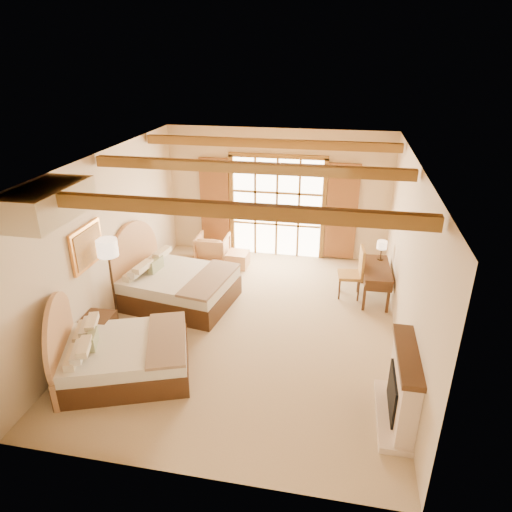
% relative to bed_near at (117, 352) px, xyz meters
% --- Properties ---
extents(floor, '(7.00, 7.00, 0.00)m').
position_rel_bed_near_xyz_m(floor, '(1.82, 1.80, -0.40)').
color(floor, tan).
rests_on(floor, ground).
extents(wall_back, '(5.50, 0.00, 5.50)m').
position_rel_bed_near_xyz_m(wall_back, '(1.82, 5.30, 1.20)').
color(wall_back, beige).
rests_on(wall_back, ground).
extents(wall_left, '(0.00, 7.00, 7.00)m').
position_rel_bed_near_xyz_m(wall_left, '(-0.93, 1.80, 1.20)').
color(wall_left, beige).
rests_on(wall_left, ground).
extents(wall_right, '(0.00, 7.00, 7.00)m').
position_rel_bed_near_xyz_m(wall_right, '(4.57, 1.80, 1.20)').
color(wall_right, beige).
rests_on(wall_right, ground).
extents(ceiling, '(7.00, 7.00, 0.00)m').
position_rel_bed_near_xyz_m(ceiling, '(1.82, 1.80, 2.80)').
color(ceiling, '#BD833A').
rests_on(ceiling, ground).
extents(ceiling_beams, '(5.39, 4.60, 0.18)m').
position_rel_bed_near_xyz_m(ceiling_beams, '(1.82, 1.80, 2.68)').
color(ceiling_beams, brown).
rests_on(ceiling_beams, ceiling).
extents(french_doors, '(3.95, 0.08, 2.60)m').
position_rel_bed_near_xyz_m(french_doors, '(1.82, 5.24, 0.85)').
color(french_doors, white).
rests_on(french_doors, ground).
extents(fireplace, '(0.46, 1.40, 1.16)m').
position_rel_bed_near_xyz_m(fireplace, '(4.41, -0.20, 0.11)').
color(fireplace, beige).
rests_on(fireplace, ground).
extents(painting, '(0.06, 0.95, 0.75)m').
position_rel_bed_near_xyz_m(painting, '(-0.89, 1.05, 1.35)').
color(painting, '#F0A04C').
rests_on(painting, wall_left).
extents(canopy_valance, '(0.70, 1.40, 0.45)m').
position_rel_bed_near_xyz_m(canopy_valance, '(-0.58, -0.20, 2.55)').
color(canopy_valance, beige).
rests_on(canopy_valance, ceiling).
extents(bed_near, '(2.48, 2.09, 1.31)m').
position_rel_bed_near_xyz_m(bed_near, '(0.00, 0.00, 0.00)').
color(bed_near, '#3F2916').
rests_on(bed_near, floor).
extents(bed_far, '(2.43, 1.97, 1.44)m').
position_rel_bed_near_xyz_m(bed_far, '(0.03, 2.39, 0.04)').
color(bed_far, '#3F2916').
rests_on(bed_far, floor).
extents(nightstand, '(0.52, 0.52, 0.60)m').
position_rel_bed_near_xyz_m(nightstand, '(-0.67, 0.66, -0.10)').
color(nightstand, '#3F2916').
rests_on(nightstand, floor).
extents(floor_lamp, '(0.38, 0.38, 1.78)m').
position_rel_bed_near_xyz_m(floor_lamp, '(-0.68, 1.34, 1.11)').
color(floor_lamp, '#342518').
rests_on(floor_lamp, floor).
extents(armchair, '(0.77, 0.79, 0.71)m').
position_rel_bed_near_xyz_m(armchair, '(0.33, 4.48, -0.04)').
color(armchair, tan).
rests_on(armchair, floor).
extents(ottoman, '(0.53, 0.53, 0.37)m').
position_rel_bed_near_xyz_m(ottoman, '(1.00, 4.33, -0.21)').
color(ottoman, tan).
rests_on(ottoman, floor).
extents(desk, '(0.62, 1.33, 0.71)m').
position_rel_bed_near_xyz_m(desk, '(4.22, 3.40, -0.02)').
color(desk, '#3F2916').
rests_on(desk, floor).
extents(desk_chair, '(0.54, 0.54, 1.12)m').
position_rel_bed_near_xyz_m(desk_chair, '(3.71, 3.35, -0.05)').
color(desk_chair, '#A77E41').
rests_on(desk_chair, floor).
extents(desk_lamp, '(0.21, 0.21, 0.43)m').
position_rel_bed_near_xyz_m(desk_lamp, '(4.31, 3.81, 0.63)').
color(desk_lamp, '#342518').
rests_on(desk_lamp, desk).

